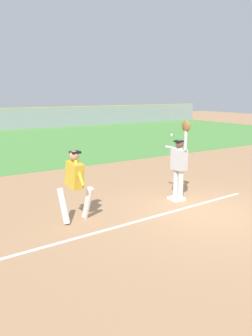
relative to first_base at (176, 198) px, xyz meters
name	(u,v)px	position (x,y,z in m)	size (l,w,h in m)	color
ground_plane	(206,213)	(-0.11, -1.26, -0.04)	(72.05, 72.05, 0.00)	tan
outfield_grass	(29,143)	(-0.11, 13.61, -0.04)	(42.42, 16.07, 0.01)	#549342
chalk_foul_line	(57,244)	(-4.00, -0.90, -0.04)	(12.00, 0.10, 0.01)	white
first_base	(176,198)	(0.00, 0.00, 0.00)	(0.38, 0.38, 0.08)	white
fielder	(179,161)	(0.16, 0.10, 1.08)	(0.30, 0.90, 2.28)	silver
runner	(75,181)	(-3.14, 0.03, 0.96)	(0.76, 0.85, 1.72)	white
baseball	(172,135)	(0.17, 0.49, 1.78)	(0.07, 0.07, 0.07)	white
parked_car_blue	(27,118)	(3.12, 24.62, 0.63)	(4.43, 2.18, 1.25)	#23389E
parked_car_silver	(73,116)	(7.79, 24.78, 0.63)	(4.54, 2.40, 1.25)	#B7B7BC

